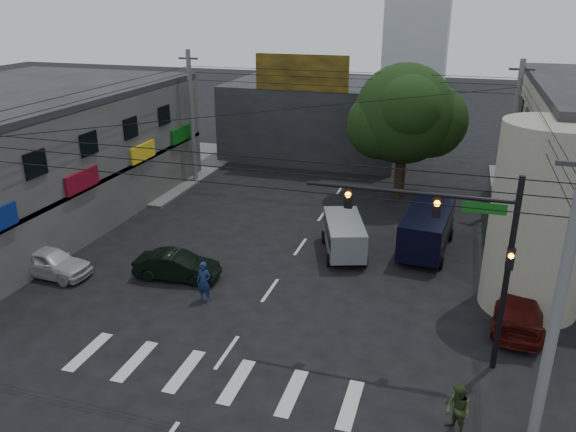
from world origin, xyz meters
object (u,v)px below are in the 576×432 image
at_px(traffic_gantry, 459,239).
at_px(navy_van, 427,231).
at_px(utility_pole_far_left, 192,118).
at_px(silver_minivan, 344,237).
at_px(pedestrian_olive, 458,411).
at_px(utility_pole_near_right, 558,308).
at_px(street_tree, 404,114).
at_px(white_compact, 50,262).
at_px(utility_pole_far_right, 512,138).
at_px(maroon_sedan, 518,310).
at_px(traffic_officer, 204,282).
at_px(dark_sedan, 177,266).

bearing_deg(traffic_gantry, navy_van, 98.50).
xyz_separation_m(utility_pole_far_left, silver_minivan, (12.87, -9.12, -3.68)).
bearing_deg(pedestrian_olive, utility_pole_near_right, 56.83).
bearing_deg(utility_pole_far_left, street_tree, 3.95).
relative_size(navy_van, pedestrian_olive, 3.33).
distance_m(utility_pole_far_left, white_compact, 16.14).
xyz_separation_m(utility_pole_far_left, utility_pole_far_right, (21.00, 0.00, 0.00)).
bearing_deg(maroon_sedan, traffic_officer, 13.20).
bearing_deg(dark_sedan, utility_pole_far_right, -52.22).
relative_size(navy_van, traffic_officer, 3.10).
xyz_separation_m(dark_sedan, silver_minivan, (6.93, 5.05, 0.26)).
height_order(utility_pole_far_right, pedestrian_olive, utility_pole_far_right).
relative_size(utility_pole_far_right, white_compact, 2.21).
bearing_deg(utility_pole_far_right, utility_pole_near_right, -90.00).
bearing_deg(street_tree, utility_pole_near_right, -73.18).
bearing_deg(pedestrian_olive, utility_pole_far_right, 132.50).
relative_size(traffic_gantry, white_compact, 1.73).
relative_size(utility_pole_near_right, maroon_sedan, 1.87).
distance_m(white_compact, pedestrian_olive, 19.49).
distance_m(maroon_sedan, traffic_officer, 13.08).
bearing_deg(traffic_officer, traffic_gantry, -6.56).
xyz_separation_m(utility_pole_near_right, utility_pole_far_right, (0.00, 20.50, 0.00)).
bearing_deg(street_tree, maroon_sedan, -66.21).
height_order(navy_van, pedestrian_olive, navy_van).
height_order(street_tree, maroon_sedan, street_tree).
height_order(traffic_gantry, utility_pole_near_right, utility_pole_near_right).
relative_size(utility_pole_near_right, traffic_officer, 5.02).
bearing_deg(maroon_sedan, white_compact, 9.78).
bearing_deg(dark_sedan, traffic_gantry, -108.36).
bearing_deg(silver_minivan, dark_sedan, 107.66).
bearing_deg(white_compact, utility_pole_near_right, -100.42).
height_order(maroon_sedan, traffic_officer, traffic_officer).
distance_m(traffic_gantry, dark_sedan, 13.37).
bearing_deg(dark_sedan, pedestrian_olive, -122.82).
xyz_separation_m(white_compact, traffic_officer, (8.07, -0.05, 0.22)).
relative_size(white_compact, maroon_sedan, 0.85).
bearing_deg(white_compact, street_tree, -38.48).
bearing_deg(traffic_gantry, pedestrian_olive, -82.91).
distance_m(utility_pole_far_left, dark_sedan, 15.87).
bearing_deg(dark_sedan, silver_minivan, -59.39).
distance_m(navy_van, pedestrian_olive, 13.50).
bearing_deg(traffic_officer, silver_minivan, 54.53).
bearing_deg(utility_pole_near_right, maroon_sedan, 90.00).
height_order(utility_pole_far_right, navy_van, utility_pole_far_right).
bearing_deg(utility_pole_far_right, silver_minivan, -131.70).
relative_size(utility_pole_near_right, dark_sedan, 2.24).
distance_m(utility_pole_near_right, navy_van, 14.11).
bearing_deg(utility_pole_near_right, traffic_gantry, 127.42).
bearing_deg(silver_minivan, traffic_gantry, -163.73).
distance_m(white_compact, maroon_sedan, 21.09).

